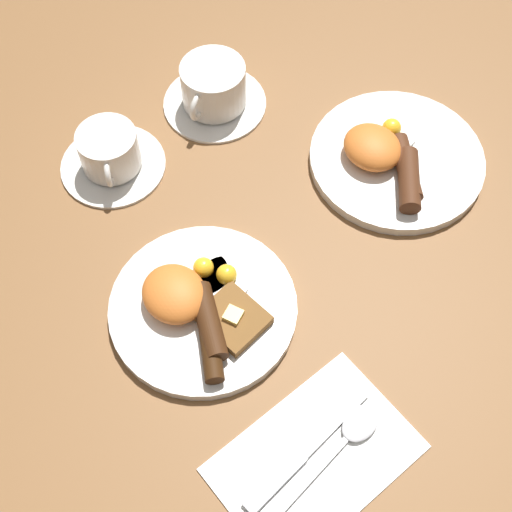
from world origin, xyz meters
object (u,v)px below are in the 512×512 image
at_px(teacup_far, 214,89).
at_px(teacup_near, 110,154).
at_px(breakfast_plate_near, 201,306).
at_px(breakfast_plate_far, 393,158).
at_px(knife, 301,455).
at_px(spoon, 350,435).

bearing_deg(teacup_far, teacup_near, -90.51).
height_order(breakfast_plate_near, breakfast_plate_far, same).
height_order(teacup_near, teacup_far, teacup_far).
relative_size(breakfast_plate_near, knife, 1.23).
distance_m(teacup_near, knife, 0.47).
distance_m(breakfast_plate_near, teacup_near, 0.26).
bearing_deg(spoon, breakfast_plate_far, 31.50).
distance_m(breakfast_plate_near, breakfast_plate_far, 0.34).
bearing_deg(teacup_near, spoon, -1.68).
xyz_separation_m(breakfast_plate_near, teacup_far, (-0.25, 0.22, 0.02)).
relative_size(breakfast_plate_far, knife, 1.29).
distance_m(breakfast_plate_far, teacup_far, 0.27).
bearing_deg(breakfast_plate_far, breakfast_plate_near, -88.59).
height_order(breakfast_plate_far, spoon, breakfast_plate_far).
bearing_deg(spoon, knife, 156.16).
bearing_deg(knife, teacup_far, 57.45).
distance_m(breakfast_plate_near, spoon, 0.23).
xyz_separation_m(knife, spoon, (0.02, 0.06, 0.00)).
relative_size(breakfast_plate_near, teacup_far, 1.53).
xyz_separation_m(breakfast_plate_far, spoon, (0.24, -0.31, -0.01)).
relative_size(breakfast_plate_far, spoon, 1.35).
xyz_separation_m(breakfast_plate_near, breakfast_plate_far, (-0.01, 0.34, -0.00)).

